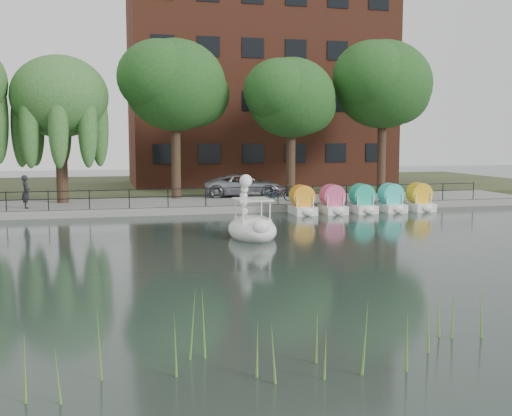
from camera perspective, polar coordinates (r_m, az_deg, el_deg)
name	(u,v)px	position (r m, az deg, el deg)	size (l,w,h in m)	color
ground_plane	(270,260)	(21.49, 1.24, -4.65)	(120.00, 120.00, 0.00)	#2F3D36
promenade	(198,204)	(36.99, -5.17, 0.31)	(40.00, 6.00, 0.40)	gray
kerb	(206,210)	(34.09, -4.43, -0.20)	(40.00, 0.25, 0.40)	gray
land_strip	(171,186)	(50.82, -7.53, 1.93)	(60.00, 22.00, 0.36)	#47512D
railing	(206,192)	(34.19, -4.50, 1.41)	(32.00, 0.05, 1.00)	black
apartment_building	(258,70)	(52.12, 0.17, 12.20)	(20.00, 10.07, 18.00)	#4C1E16
willow_mid	(59,97)	(37.48, -17.07, 9.40)	(5.32, 5.32, 8.15)	#473323
broadleaf_center	(175,86)	(38.74, -7.22, 10.73)	(6.00, 6.00, 9.25)	#473323
broadleaf_right	(291,98)	(39.63, 3.14, 9.69)	(5.40, 5.40, 8.32)	#473323
broadleaf_far	(383,85)	(42.94, 11.23, 10.68)	(6.30, 6.30, 9.71)	#473323
minivan	(244,184)	(39.45, -1.04, 2.16)	(5.65, 2.60, 1.57)	gray
bicycle	(279,192)	(36.80, 2.07, 1.40)	(1.72, 0.60, 1.00)	gray
pedestrian	(26,189)	(35.00, -19.79, 1.57)	(0.71, 0.48, 1.98)	black
swan_boat	(252,224)	(26.07, -0.38, -1.45)	(1.97, 3.14, 2.53)	white
pedal_boat_row	(362,201)	(35.15, 9.43, 0.60)	(7.95, 1.70, 1.40)	white
reed_bank	(492,316)	(13.65, 20.24, -8.97)	(24.00, 2.40, 1.20)	#669938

